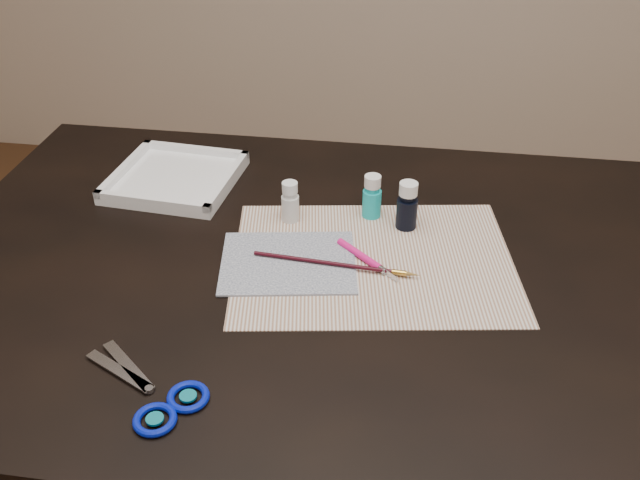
# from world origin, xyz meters

# --- Properties ---
(table) EXTENTS (1.30, 0.90, 0.75)m
(table) POSITION_xyz_m (0.00, 0.00, 0.38)
(table) COLOR black
(table) RESTS_ON ground
(paper) EXTENTS (0.50, 0.41, 0.00)m
(paper) POSITION_xyz_m (0.08, 0.03, 0.75)
(paper) COLOR silver
(paper) RESTS_ON table
(canvas) EXTENTS (0.24, 0.20, 0.00)m
(canvas) POSITION_xyz_m (-0.05, -0.00, 0.75)
(canvas) COLOR #121B3D
(canvas) RESTS_ON paper
(paint_bottle_white) EXTENTS (0.04, 0.04, 0.08)m
(paint_bottle_white) POSITION_xyz_m (-0.07, 0.13, 0.79)
(paint_bottle_white) COLOR silver
(paint_bottle_white) RESTS_ON table
(paint_bottle_cyan) EXTENTS (0.03, 0.03, 0.08)m
(paint_bottle_cyan) POSITION_xyz_m (0.07, 0.16, 0.79)
(paint_bottle_cyan) COLOR #16BAC1
(paint_bottle_cyan) RESTS_ON table
(paint_bottle_navy) EXTENTS (0.04, 0.04, 0.09)m
(paint_bottle_navy) POSITION_xyz_m (0.13, 0.13, 0.79)
(paint_bottle_navy) COLOR black
(paint_bottle_navy) RESTS_ON table
(paintbrush) EXTENTS (0.27, 0.03, 0.01)m
(paintbrush) POSITION_xyz_m (0.03, -0.00, 0.76)
(paintbrush) COLOR black
(paintbrush) RESTS_ON canvas
(craft_knife) EXTENTS (0.11, 0.11, 0.01)m
(craft_knife) POSITION_xyz_m (0.08, 0.02, 0.76)
(craft_knife) COLOR #EA177E
(craft_knife) RESTS_ON paper
(scissors) EXTENTS (0.24, 0.19, 0.01)m
(scissors) POSITION_xyz_m (-0.19, -0.30, 0.76)
(scissors) COLOR silver
(scissors) RESTS_ON table
(palette_tray) EXTENTS (0.24, 0.24, 0.03)m
(palette_tray) POSITION_xyz_m (-0.31, 0.23, 0.76)
(palette_tray) COLOR white
(palette_tray) RESTS_ON table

